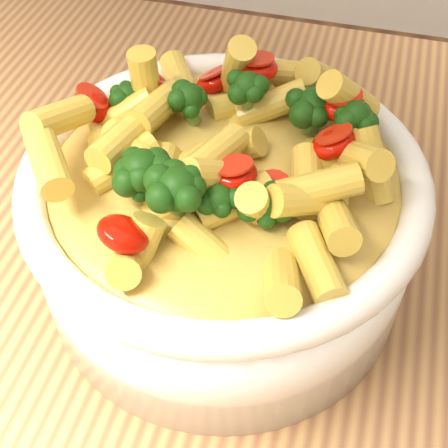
# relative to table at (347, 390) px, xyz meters

# --- Properties ---
(table) EXTENTS (1.20, 0.80, 0.90)m
(table) POSITION_rel_table_xyz_m (0.00, 0.00, 0.00)
(table) COLOR #B3824C
(table) RESTS_ON ground
(serving_bowl) EXTENTS (0.27, 0.27, 0.12)m
(serving_bowl) POSITION_rel_table_xyz_m (-0.11, 0.02, 0.16)
(serving_bowl) COLOR white
(serving_bowl) RESTS_ON table
(pasta_salad) EXTENTS (0.21, 0.21, 0.05)m
(pasta_salad) POSITION_rel_table_xyz_m (-0.11, 0.02, 0.23)
(pasta_salad) COLOR #F1C14C
(pasta_salad) RESTS_ON serving_bowl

